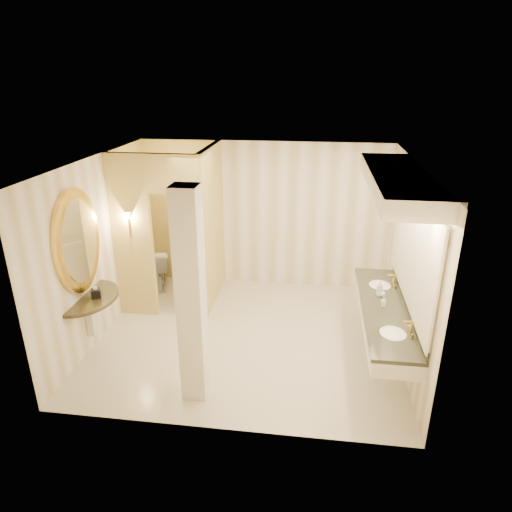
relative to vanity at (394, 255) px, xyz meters
The scene contains 16 objects.
floor 2.59m from the vanity, 168.58° to the left, with size 4.50×4.50×0.00m, color beige.
ceiling 2.29m from the vanity, 168.58° to the left, with size 4.50×4.50×0.00m, color silver.
wall_back 3.12m from the vanity, 129.52° to the left, with size 4.50×0.02×2.70m, color white.
wall_front 2.56m from the vanity, 141.05° to the right, with size 4.50×0.02×2.70m, color white.
wall_left 4.26m from the vanity, behind, with size 0.02×4.00×2.70m, color white.
wall_right 0.56m from the vanity, 55.93° to the left, with size 0.02×4.00×2.70m, color white.
toilet_closet 3.41m from the vanity, 156.29° to the left, with size 1.50×1.55×2.70m.
wall_sconce 3.99m from the vanity, 168.00° to the left, with size 0.14×0.14×0.42m.
vanity is the anchor object (origin of this frame).
console_shelf 4.21m from the vanity, behind, with size 1.12×1.12×2.01m.
pillar 2.65m from the vanity, 157.37° to the right, with size 0.30×0.30×2.70m, color white.
tissue_box 4.09m from the vanity, behind, with size 0.13×0.13×0.13m, color black.
toilet 4.55m from the vanity, 153.74° to the left, with size 0.43×0.76×0.77m, color white.
soap_bottle_a 0.69m from the vanity, 168.67° to the left, with size 0.06×0.06×0.13m, color beige.
soap_bottle_b 0.76m from the vanity, 98.88° to the left, with size 0.09×0.09×0.12m, color silver.
soap_bottle_c 0.72m from the vanity, 104.60° to the left, with size 0.09×0.09×0.24m, color #C6B28C.
Camera 1 is at (0.93, -6.02, 3.81)m, focal length 32.00 mm.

